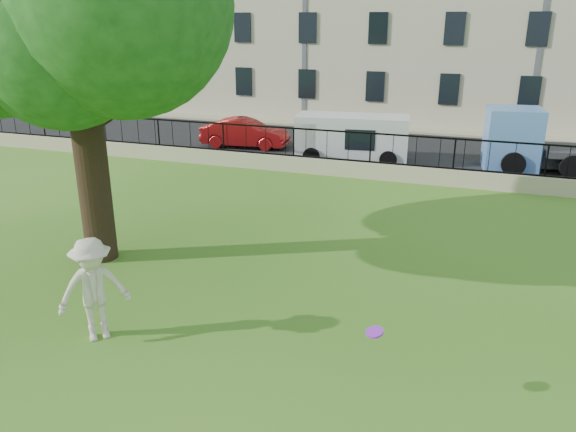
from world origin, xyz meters
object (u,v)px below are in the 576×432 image
at_px(frisbee, 374,332).
at_px(blue_truck, 564,141).
at_px(red_sedan, 245,133).
at_px(white_van, 352,139).
at_px(man, 94,290).

relative_size(frisbee, blue_truck, 0.05).
height_order(red_sedan, white_van, white_van).
bearing_deg(white_van, blue_truck, -0.70).
distance_m(red_sedan, blue_truck, 13.39).
relative_size(man, frisbee, 7.40).
xyz_separation_m(frisbee, blue_truck, (4.15, 16.28, -0.03)).
bearing_deg(blue_truck, frisbee, -110.89).
relative_size(frisbee, white_van, 0.06).
distance_m(frisbee, white_van, 15.79).
bearing_deg(white_van, man, -102.44).
relative_size(man, red_sedan, 0.50).
bearing_deg(white_van, frisbee, -83.29).
xyz_separation_m(red_sedan, blue_truck, (13.38, 0.00, 0.55)).
distance_m(red_sedan, white_van, 5.39).
height_order(white_van, blue_truck, blue_truck).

